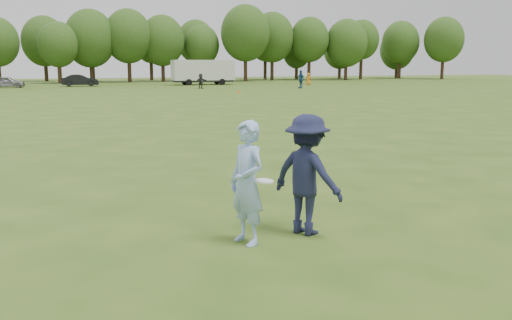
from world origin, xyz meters
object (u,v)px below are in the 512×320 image
(thrower, at_px, (247,183))
(cargo_trailer, at_px, (203,71))
(player_far_d, at_px, (201,81))
(car_e, at_px, (7,82))
(player_far_c, at_px, (308,79))
(car_f, at_px, (80,80))
(player_far_b, at_px, (301,79))
(field_cone, at_px, (239,91))
(defender, at_px, (307,175))

(thrower, bearing_deg, cargo_trailer, 147.82)
(player_far_d, distance_m, cargo_trailer, 11.05)
(thrower, height_order, car_e, thrower)
(player_far_c, bearing_deg, thrower, 82.80)
(car_f, relative_size, cargo_trailer, 0.48)
(player_far_b, distance_m, car_e, 33.53)
(player_far_b, bearing_deg, car_f, -133.09)
(player_far_c, relative_size, field_cone, 5.22)
(defender, distance_m, player_far_b, 52.91)
(thrower, bearing_deg, player_far_c, 135.40)
(thrower, relative_size, car_f, 0.44)
(player_far_b, xyz_separation_m, player_far_c, (4.89, 8.15, -0.23))
(player_far_c, height_order, cargo_trailer, cargo_trailer)
(thrower, height_order, car_f, thrower)
(thrower, xyz_separation_m, cargo_trailer, (15.56, 61.77, 0.82))
(field_cone, xyz_separation_m, cargo_trailer, (1.74, 19.94, 1.63))
(thrower, bearing_deg, field_cone, 143.67)
(thrower, xyz_separation_m, car_f, (0.23, 62.10, -0.24))
(player_far_b, distance_m, field_cone, 11.40)
(car_e, height_order, field_cone, car_e)
(player_far_d, bearing_deg, player_far_c, -12.19)
(player_far_b, relative_size, field_cone, 6.74)
(car_e, bearing_deg, player_far_b, -104.92)
(field_cone, bearing_deg, player_far_d, 97.95)
(player_far_d, distance_m, field_cone, 9.47)
(thrower, bearing_deg, player_far_d, 148.21)
(defender, xyz_separation_m, field_cone, (12.74, 41.69, -0.83))
(player_far_c, bearing_deg, player_far_b, 78.35)
(player_far_b, height_order, car_e, player_far_b)
(thrower, distance_m, cargo_trailer, 63.71)
(car_e, bearing_deg, car_f, -73.85)
(defender, distance_m, car_e, 61.36)
(car_e, relative_size, field_cone, 12.72)
(cargo_trailer, bearing_deg, player_far_b, -60.48)
(player_far_d, bearing_deg, player_far_b, -46.03)
(player_far_c, xyz_separation_m, cargo_trailer, (-12.59, 5.45, 0.99))
(car_e, xyz_separation_m, field_cone, (21.60, -19.02, -0.50))
(defender, relative_size, field_cone, 6.54)
(player_far_c, distance_m, cargo_trailer, 13.75)
(defender, distance_m, car_f, 61.97)
(player_far_c, bearing_deg, defender, 83.62)
(player_far_b, relative_size, player_far_c, 1.29)
(player_far_b, xyz_separation_m, car_f, (-23.02, 13.93, -0.29))
(car_e, bearing_deg, field_cone, -124.07)
(car_e, xyz_separation_m, cargo_trailer, (23.34, 0.91, 1.13))
(thrower, height_order, defender, defender)
(player_far_d, relative_size, field_cone, 5.53)
(thrower, bearing_deg, car_f, 161.74)
(player_far_b, xyz_separation_m, field_cone, (-9.43, -6.34, -0.86))
(thrower, distance_m, defender, 1.09)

